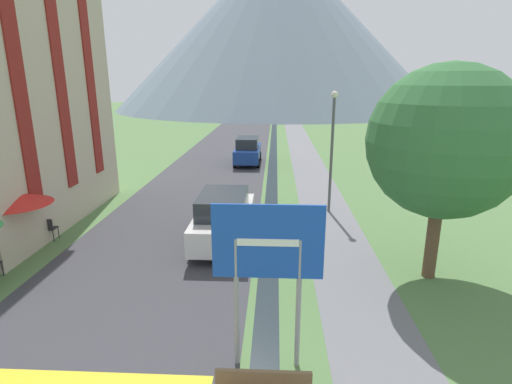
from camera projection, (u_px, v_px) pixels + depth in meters
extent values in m
plane|color=#517542|center=(252.00, 177.00, 23.46)|extent=(160.00, 160.00, 0.00)
cube|color=#38383D|center=(229.00, 149.00, 33.19)|extent=(6.40, 60.00, 0.01)
cube|color=slate|center=(302.00, 149.00, 32.91)|extent=(2.20, 60.00, 0.01)
cube|color=black|center=(273.00, 149.00, 33.02)|extent=(0.60, 60.00, 0.00)
cube|color=yellow|center=(71.00, 379.00, 7.64)|extent=(5.44, 0.44, 0.01)
cone|color=slate|center=(278.00, 26.00, 76.88)|extent=(62.44, 62.44, 31.16)
cube|color=maroon|center=(15.00, 59.00, 12.04)|extent=(0.06, 0.70, 9.19)
cube|color=maroon|center=(58.00, 63.00, 14.42)|extent=(0.06, 0.70, 9.19)
cube|color=maroon|center=(89.00, 65.00, 16.79)|extent=(0.06, 0.70, 9.19)
cylinder|color=gray|center=(237.00, 303.00, 7.74)|extent=(0.10, 0.10, 2.71)
cylinder|color=gray|center=(298.00, 305.00, 7.68)|extent=(0.10, 0.10, 2.71)
cube|color=#1947B7|center=(268.00, 242.00, 7.33)|extent=(2.08, 0.05, 1.45)
cube|color=white|center=(268.00, 243.00, 7.31)|extent=(1.14, 0.02, 0.14)
cube|color=brown|center=(263.00, 382.00, 7.00)|extent=(1.70, 0.08, 0.45)
cube|color=silver|center=(224.00, 222.00, 14.01)|extent=(1.86, 4.40, 0.84)
cube|color=#23282D|center=(223.00, 203.00, 13.59)|extent=(1.58, 2.42, 0.68)
cylinder|color=black|center=(206.00, 220.00, 15.47)|extent=(0.18, 0.60, 0.60)
cylinder|color=black|center=(252.00, 221.00, 15.39)|extent=(0.18, 0.60, 0.60)
cylinder|color=black|center=(192.00, 248.00, 12.85)|extent=(0.18, 0.60, 0.60)
cylinder|color=black|center=(247.00, 249.00, 12.77)|extent=(0.18, 0.60, 0.60)
cube|color=navy|center=(248.00, 153.00, 27.14)|extent=(1.63, 4.15, 0.84)
cube|color=#23282D|center=(247.00, 143.00, 26.73)|extent=(1.39, 2.28, 0.68)
cylinder|color=black|center=(238.00, 156.00, 28.53)|extent=(0.18, 0.60, 0.60)
cylinder|color=black|center=(260.00, 156.00, 28.45)|extent=(0.18, 0.60, 0.60)
cylinder|color=black|center=(235.00, 163.00, 26.05)|extent=(0.18, 0.60, 0.60)
cylinder|color=black|center=(258.00, 163.00, 25.98)|extent=(0.18, 0.60, 0.60)
cube|color=#232328|center=(50.00, 228.00, 14.18)|extent=(0.40, 0.40, 0.04)
cube|color=#232328|center=(47.00, 225.00, 13.96)|extent=(0.40, 0.04, 0.40)
cylinder|color=#232328|center=(49.00, 232.00, 14.42)|extent=(0.03, 0.03, 0.45)
cylinder|color=#232328|center=(58.00, 232.00, 14.40)|extent=(0.03, 0.03, 0.45)
cylinder|color=#232328|center=(44.00, 236.00, 14.09)|extent=(0.03, 0.03, 0.45)
cylinder|color=#232328|center=(53.00, 236.00, 14.07)|extent=(0.03, 0.03, 0.45)
cube|color=#232328|center=(18.00, 243.00, 12.88)|extent=(0.40, 0.40, 0.04)
cube|color=#232328|center=(13.00, 240.00, 12.65)|extent=(0.40, 0.04, 0.40)
cylinder|color=#232328|center=(17.00, 247.00, 13.11)|extent=(0.03, 0.03, 0.45)
cylinder|color=#232328|center=(27.00, 248.00, 13.10)|extent=(0.03, 0.03, 0.45)
cylinder|color=#232328|center=(11.00, 252.00, 12.79)|extent=(0.03, 0.03, 0.45)
cylinder|color=#232328|center=(21.00, 252.00, 12.77)|extent=(0.03, 0.03, 0.45)
cylinder|color=#232328|center=(2.00, 269.00, 11.63)|extent=(0.03, 0.03, 0.45)
cylinder|color=#B7B2A8|center=(20.00, 225.00, 12.85)|extent=(0.06, 0.06, 2.05)
cone|color=red|center=(15.00, 198.00, 12.60)|extent=(2.21, 2.21, 0.43)
cylinder|color=#282833|center=(21.00, 244.00, 13.39)|extent=(0.14, 0.14, 0.46)
cylinder|color=#282833|center=(26.00, 244.00, 13.38)|extent=(0.14, 0.14, 0.46)
cylinder|color=gray|center=(21.00, 230.00, 13.25)|extent=(0.32, 0.32, 0.56)
sphere|color=tan|center=(19.00, 219.00, 13.15)|extent=(0.22, 0.22, 0.22)
cylinder|color=#515156|center=(331.00, 157.00, 16.77)|extent=(0.12, 0.12, 4.85)
sphere|color=silver|center=(335.00, 94.00, 16.08)|extent=(0.28, 0.28, 0.28)
cylinder|color=brown|center=(432.00, 241.00, 11.39)|extent=(0.36, 0.36, 2.18)
sphere|color=#336B38|center=(445.00, 142.00, 10.61)|extent=(4.14, 4.14, 4.14)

